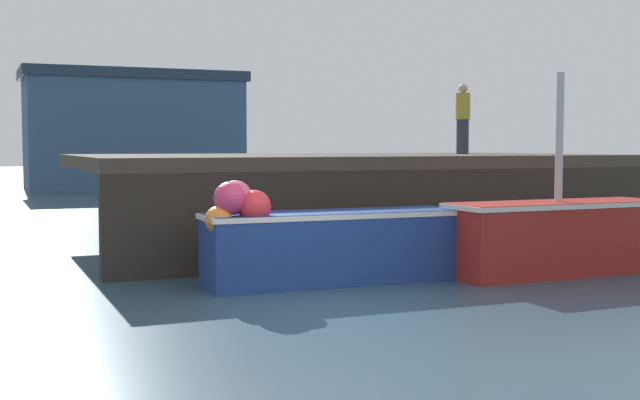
% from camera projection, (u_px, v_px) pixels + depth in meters
% --- Properties ---
extents(ground, '(120.00, 160.00, 0.10)m').
position_uv_depth(ground, '(332.00, 316.00, 10.91)').
color(ground, '#2D4756').
extents(pier, '(11.53, 6.51, 2.01)m').
position_uv_depth(pier, '(355.00, 172.00, 17.77)').
color(pier, '#473D33').
rests_on(pier, ground).
extents(fishing_boat_near_left, '(4.31, 1.19, 1.69)m').
position_uv_depth(fishing_boat_near_left, '(327.00, 242.00, 13.18)').
color(fishing_boat_near_left, navy).
rests_on(fishing_boat_near_left, ground).
extents(fishing_boat_near_right, '(4.04, 1.23, 3.46)m').
position_uv_depth(fishing_boat_near_right, '(558.00, 235.00, 14.16)').
color(fishing_boat_near_right, maroon).
rests_on(fishing_boat_near_right, ground).
extents(rowboat, '(1.54, 0.81, 0.41)m').
position_uv_depth(rowboat, '(607.00, 254.00, 15.33)').
color(rowboat, silver).
rests_on(rowboat, ground).
extents(dockworker, '(0.34, 0.34, 1.65)m').
position_uv_depth(dockworker, '(463.00, 119.00, 19.38)').
color(dockworker, '#2D3342').
rests_on(dockworker, pier).
extents(warehouse, '(10.95, 4.91, 5.96)m').
position_uv_depth(warehouse, '(134.00, 130.00, 41.99)').
color(warehouse, '#385675').
rests_on(warehouse, ground).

